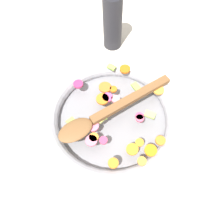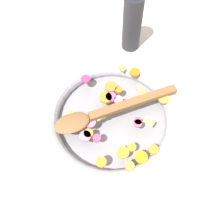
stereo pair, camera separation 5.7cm
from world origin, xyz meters
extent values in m
plane|color=beige|center=(0.00, 0.00, 0.00)|extent=(4.00, 4.00, 0.00)
cylinder|color=slate|center=(0.00, 0.00, 0.01)|extent=(0.34, 0.34, 0.01)
torus|color=#9E9EA5|center=(0.00, 0.00, 0.03)|extent=(0.39, 0.39, 0.05)
cylinder|color=orange|center=(0.03, 0.04, 0.05)|extent=(0.05, 0.05, 0.01)
cylinder|color=#DF5F12|center=(0.15, 0.02, 0.05)|extent=(0.04, 0.04, 0.01)
cylinder|color=orange|center=(-0.08, -0.08, 0.05)|extent=(0.03, 0.03, 0.01)
cylinder|color=orange|center=(-0.05, -0.09, 0.05)|extent=(0.03, 0.03, 0.01)
cylinder|color=orange|center=(-0.06, -0.13, 0.05)|extent=(0.04, 0.04, 0.01)
cylinder|color=orange|center=(-0.10, -0.11, 0.05)|extent=(0.03, 0.03, 0.01)
cylinder|color=orange|center=(-0.03, -0.14, 0.05)|extent=(0.03, 0.03, 0.01)
cylinder|color=orange|center=(-0.13, -0.06, 0.05)|extent=(0.03, 0.03, 0.01)
cylinder|color=orange|center=(-0.08, 0.01, 0.05)|extent=(0.02, 0.02, 0.01)
cylinder|color=orange|center=(0.07, 0.02, 0.05)|extent=(0.02, 0.02, 0.01)
cylinder|color=orange|center=(0.06, 0.05, 0.05)|extent=(0.05, 0.05, 0.01)
cylinder|color=orange|center=(0.11, -0.09, 0.05)|extent=(0.04, 0.04, 0.01)
cube|color=#A7CB5D|center=(0.03, -0.09, 0.05)|extent=(0.02, 0.03, 0.01)
cube|color=#9FBE4B|center=(0.10, -0.03, 0.05)|extent=(0.03, 0.03, 0.01)
cube|color=#99C34D|center=(0.14, 0.06, 0.05)|extent=(0.02, 0.03, 0.01)
cube|color=#88BD45|center=(-0.03, 0.02, 0.05)|extent=(0.02, 0.03, 0.01)
cube|color=#A8C84E|center=(-0.10, 0.07, 0.05)|extent=(0.02, 0.03, 0.01)
cube|color=#97BE4F|center=(-0.11, 0.08, 0.05)|extent=(0.02, 0.02, 0.01)
cube|color=#BAC55C|center=(-0.03, 0.01, 0.05)|extent=(0.03, 0.02, 0.01)
cube|color=#91B949|center=(-0.07, 0.09, 0.05)|extent=(0.03, 0.02, 0.01)
cylinder|color=#E14986|center=(0.04, 0.03, 0.05)|extent=(0.04, 0.04, 0.01)
cylinder|color=#DC7C84|center=(0.04, 0.01, 0.05)|extent=(0.03, 0.03, 0.01)
cylinder|color=pink|center=(-0.06, 0.03, 0.05)|extent=(0.03, 0.03, 0.01)
cylinder|color=#E46983|center=(-0.09, 0.02, 0.05)|extent=(0.04, 0.04, 0.01)
cylinder|color=#D43A5F|center=(-0.08, -0.01, 0.05)|extent=(0.02, 0.02, 0.01)
cylinder|color=#C53D63|center=(0.01, -0.07, 0.05)|extent=(0.03, 0.03, 0.01)
cylinder|color=#E2526F|center=(0.01, -0.07, 0.05)|extent=(0.02, 0.02, 0.01)
cylinder|color=#C42D5E|center=(0.04, 0.12, 0.05)|extent=(0.04, 0.04, 0.01)
cube|color=brown|center=(0.05, -0.03, 0.06)|extent=(0.21, 0.16, 0.01)
ellipsoid|color=brown|center=(-0.09, 0.06, 0.06)|extent=(0.11, 0.10, 0.01)
cylinder|color=#232328|center=(0.28, 0.11, 0.09)|extent=(0.06, 0.06, 0.18)
camera|label=1|loc=(-0.26, -0.11, 0.55)|focal=35.00mm
camera|label=2|loc=(-0.23, -0.16, 0.55)|focal=35.00mm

